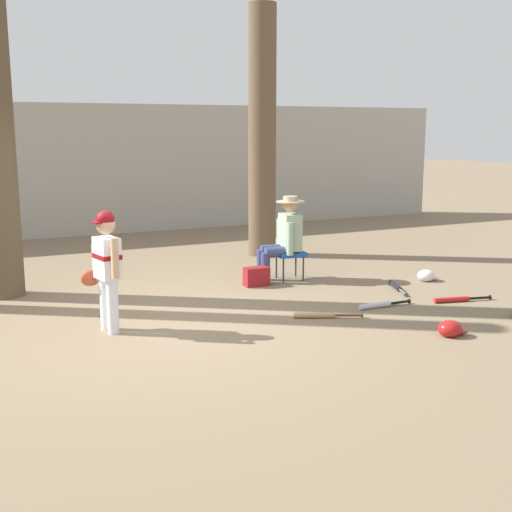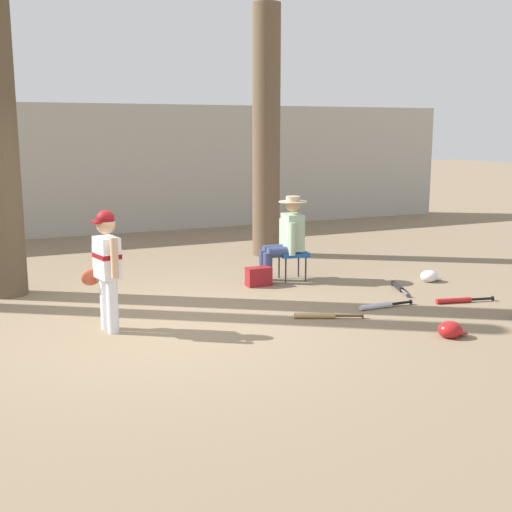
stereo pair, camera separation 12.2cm
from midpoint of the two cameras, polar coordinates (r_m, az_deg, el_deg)
name	(u,v)px [view 2 (the right image)]	position (r m, az deg, el deg)	size (l,w,h in m)	color
ground_plane	(163,329)	(7.30, -7.48, -6.21)	(60.00, 60.00, 0.00)	#7F6B51
concrete_back_wall	(62,170)	(13.82, -16.12, 7.07)	(18.00, 0.36, 2.63)	#ADA89E
tree_behind_spectator	(266,153)	(11.23, 1.20, 8.85)	(0.78, 0.78, 4.26)	brown
young_ballplayer	(106,263)	(7.16, -12.29, -0.57)	(0.39, 0.57, 1.31)	white
folding_stool	(292,255)	(9.48, 3.51, 0.11)	(0.45, 0.45, 0.41)	#194C9E
seated_spectator	(286,236)	(9.40, 2.97, 1.74)	(0.67, 0.54, 1.20)	navy
handbag_beside_stool	(259,277)	(9.13, 0.61, -1.78)	(0.34, 0.18, 0.26)	maroon
bat_wood_tan	(320,316)	(7.65, 6.00, -5.11)	(0.74, 0.39, 0.07)	tan
bat_red_barrel	(458,300)	(8.67, 17.36, -3.65)	(0.77, 0.23, 0.07)	red
bat_aluminum_silver	(380,306)	(8.18, 11.02, -4.21)	(0.74, 0.07, 0.07)	#B7BCC6
bat_black_composite	(399,287)	(9.15, 12.55, -2.65)	(0.31, 0.69, 0.07)	black
batting_helmet_red	(450,330)	(7.25, 16.82, -6.09)	(0.31, 0.24, 0.18)	#A81919
batting_helmet_white	(429,276)	(9.73, 15.02, -1.70)	(0.30, 0.23, 0.17)	silver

